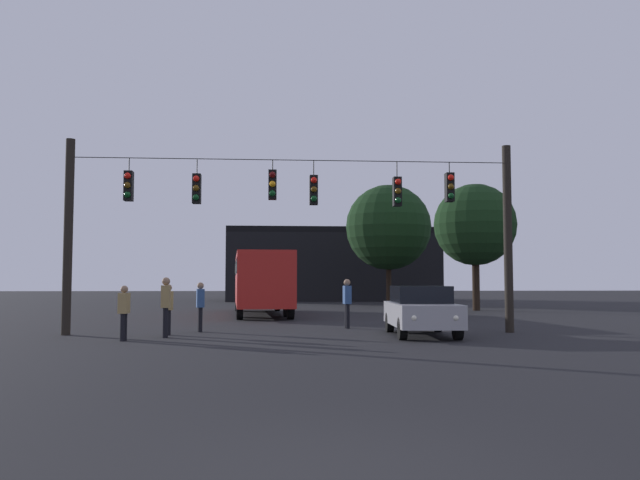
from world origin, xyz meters
TOP-DOWN VIEW (x-y plane):
  - ground_plane at (0.00, 24.50)m, footprint 168.00×168.00m
  - overhead_signal_span at (0.01, 14.84)m, footprint 14.40×0.44m
  - city_bus at (-1.29, 26.68)m, footprint 3.25×11.15m
  - car_near_right at (3.90, 13.89)m, footprint 2.03×4.41m
  - pedestrian_crossing_left at (1.98, 17.04)m, footprint 0.29×0.39m
  - pedestrian_crossing_center at (-4.80, 12.74)m, footprint 0.28×0.38m
  - pedestrian_crossing_right at (-3.04, 15.80)m, footprint 0.31×0.40m
  - pedestrian_near_bus at (-3.89, 14.61)m, footprint 0.34×0.42m
  - pedestrian_trailing at (-3.81, 13.69)m, footprint 0.25×0.37m
  - corner_building at (4.41, 51.18)m, footprint 18.04×9.47m
  - tree_left_silhouette at (10.97, 30.37)m, footprint 4.73×4.73m
  - tree_behind_building at (7.42, 38.87)m, footprint 6.05×6.05m

SIDE VIEW (x-z plane):
  - ground_plane at x=0.00m, z-range 0.00..0.00m
  - car_near_right at x=3.90m, z-range 0.04..1.56m
  - pedestrian_crossing_center at x=-4.80m, z-range 0.09..1.64m
  - pedestrian_near_bus at x=-3.89m, z-range 0.09..1.67m
  - pedestrian_crossing_right at x=-3.04m, z-range 0.10..1.73m
  - pedestrian_crossing_left at x=1.98m, z-range 0.12..1.87m
  - pedestrian_trailing at x=-3.81m, z-range 0.13..1.91m
  - city_bus at x=-1.29m, z-range 0.37..3.37m
  - corner_building at x=4.41m, z-range 0.00..6.23m
  - overhead_signal_span at x=0.01m, z-range 0.63..6.79m
  - tree_left_silhouette at x=10.97m, z-range 1.28..8.60m
  - tree_behind_building at x=7.42m, z-range 1.23..9.76m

